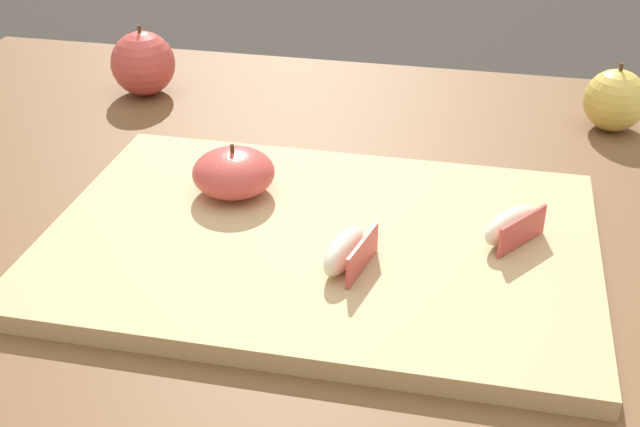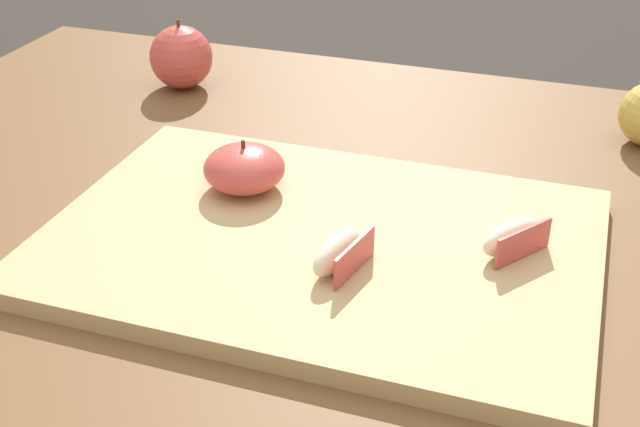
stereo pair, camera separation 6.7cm
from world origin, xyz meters
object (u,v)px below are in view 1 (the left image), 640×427
Objects in this scene: apple_wedge_right at (512,226)px; apple_half_skin_up at (234,172)px; cutting_board at (320,243)px; whole_apple_golden at (615,100)px; apple_wedge_near_knife at (345,251)px; whole_apple_pink_lady at (143,63)px.

apple_half_skin_up is at bearing 172.77° from apple_wedge_right.
whole_apple_golden is (0.25, 0.31, 0.03)m from cutting_board.
apple_wedge_right is 0.84× the size of whole_apple_golden.
whole_apple_pink_lady reaches higher than apple_wedge_near_knife.
apple_half_skin_up is 0.15m from apple_wedge_near_knife.
whole_apple_golden reaches higher than apple_half_skin_up.
whole_apple_pink_lady is 0.53m from whole_apple_golden.
cutting_board is 0.16m from apple_wedge_right.
apple_wedge_right is 0.51m from whole_apple_pink_lady.
whole_apple_golden reaches higher than cutting_board.
whole_apple_golden reaches higher than apple_wedge_near_knife.
whole_apple_golden is at bearing 69.91° from apple_wedge_right.
whole_apple_pink_lady reaches higher than cutting_board.
cutting_board is at bearing -31.25° from apple_half_skin_up.
whole_apple_golden is at bearing 50.12° from cutting_board.
whole_apple_pink_lady is (-0.43, 0.27, 0.01)m from apple_wedge_right.
apple_wedge_near_knife is (-0.12, -0.06, 0.00)m from apple_wedge_right.
apple_wedge_right is 0.14m from apple_wedge_near_knife.
whole_apple_golden reaches higher than apple_wedge_right.
apple_half_skin_up reaches higher than apple_wedge_right.
whole_apple_pink_lady is 1.11× the size of whole_apple_golden.
whole_apple_golden is at bearing 56.77° from apple_wedge_near_knife.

